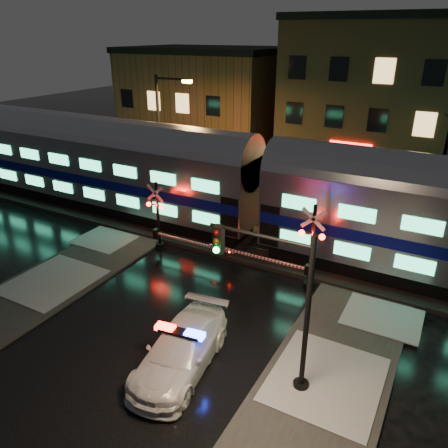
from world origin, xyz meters
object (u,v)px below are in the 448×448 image
(crossing_signal_right, at_px, (303,254))
(traffic_light, at_px, (280,307))
(crossing_signal_left, at_px, (163,224))
(streetlight, at_px, (162,130))
(police_car, at_px, (181,350))

(crossing_signal_right, height_order, traffic_light, traffic_light)
(crossing_signal_left, relative_size, streetlight, 0.64)
(crossing_signal_right, bearing_deg, crossing_signal_left, -179.94)
(crossing_signal_right, distance_m, streetlight, 14.39)
(police_car, distance_m, streetlight, 17.76)
(streetlight, bearing_deg, crossing_signal_left, -54.95)
(police_car, height_order, traffic_light, traffic_light)
(police_car, relative_size, crossing_signal_left, 1.00)
(crossing_signal_right, xyz_separation_m, streetlight, (-12.36, 6.69, 3.08))
(traffic_light, xyz_separation_m, streetlight, (-13.66, 12.73, 1.79))
(police_car, xyz_separation_m, traffic_light, (3.13, 0.99, 2.23))
(crossing_signal_right, relative_size, traffic_light, 1.03)
(police_car, relative_size, traffic_light, 0.94)
(crossing_signal_right, height_order, streetlight, streetlight)
(police_car, bearing_deg, streetlight, 119.41)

